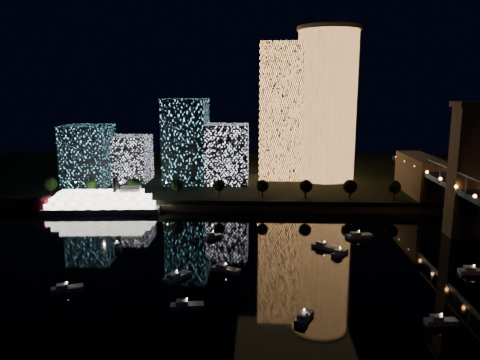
# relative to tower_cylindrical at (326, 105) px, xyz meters

# --- Properties ---
(ground) EXTENTS (520.00, 520.00, 0.00)m
(ground) POSITION_rel_tower_cylindrical_xyz_m (-24.50, -135.36, -45.92)
(ground) COLOR black
(ground) RESTS_ON ground
(far_bank) EXTENTS (420.00, 160.00, 5.00)m
(far_bank) POSITION_rel_tower_cylindrical_xyz_m (-24.50, 24.64, -43.42)
(far_bank) COLOR black
(far_bank) RESTS_ON ground
(seawall) EXTENTS (420.00, 6.00, 3.00)m
(seawall) POSITION_rel_tower_cylindrical_xyz_m (-24.50, -53.36, -44.42)
(seawall) COLOR #6B5E4C
(seawall) RESTS_ON ground
(tower_cylindrical) EXTENTS (34.00, 34.00, 81.58)m
(tower_cylindrical) POSITION_rel_tower_cylindrical_xyz_m (0.00, 0.00, 0.00)
(tower_cylindrical) COLOR #FFA151
(tower_cylindrical) RESTS_ON far_bank
(tower_rectangular) EXTENTS (23.20, 23.20, 73.81)m
(tower_rectangular) POSITION_rel_tower_cylindrical_xyz_m (-24.87, 2.92, -4.01)
(tower_rectangular) COLOR #FFA151
(tower_rectangular) RESTS_ON far_bank
(midrise_blocks) EXTENTS (93.82, 38.37, 44.28)m
(midrise_blocks) POSITION_rel_tower_cylindrical_xyz_m (-87.67, -13.36, -23.48)
(midrise_blocks) COLOR white
(midrise_blocks) RESTS_ON far_bank
(riverboat) EXTENTS (56.25, 15.57, 16.74)m
(riverboat) POSITION_rel_tower_cylindrical_xyz_m (-108.76, -58.48, -41.62)
(riverboat) COLOR silver
(riverboat) RESTS_ON ground
(motorboats) EXTENTS (125.71, 71.14, 2.78)m
(motorboats) POSITION_rel_tower_cylindrical_xyz_m (-30.98, -122.99, -45.10)
(motorboats) COLOR silver
(motorboats) RESTS_ON ground
(esplanade_trees) EXTENTS (166.40, 6.82, 8.91)m
(esplanade_trees) POSITION_rel_tower_cylindrical_xyz_m (-55.93, -47.36, -35.45)
(esplanade_trees) COLOR black
(esplanade_trees) RESTS_ON far_bank
(street_lamps) EXTENTS (132.70, 0.70, 5.65)m
(street_lamps) POSITION_rel_tower_cylindrical_xyz_m (-58.50, -41.36, -36.89)
(street_lamps) COLOR black
(street_lamps) RESTS_ON far_bank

